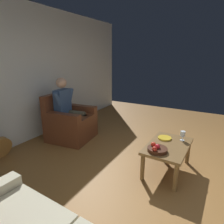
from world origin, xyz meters
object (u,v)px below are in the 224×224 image
at_px(coffee_table, 168,149).
at_px(guitar, 0,145).
at_px(wine_glass_near, 183,134).
at_px(armchair, 70,123).
at_px(decorative_dish, 165,138).
at_px(fruit_bowl, 157,149).
at_px(person_seated, 68,107).

xyz_separation_m(coffee_table, guitar, (1.00, -2.63, -0.15)).
bearing_deg(coffee_table, wine_glass_near, 150.45).
distance_m(armchair, wine_glass_near, 2.27).
relative_size(guitar, decorative_dish, 4.70).
distance_m(coffee_table, fruit_bowl, 0.31).
relative_size(armchair, wine_glass_near, 6.28).
bearing_deg(guitar, decorative_dish, 115.27).
height_order(wine_glass_near, fruit_bowl, wine_glass_near).
distance_m(person_seated, fruit_bowl, 2.11).
bearing_deg(fruit_bowl, decorative_dish, -178.24).
bearing_deg(person_seated, guitar, -29.79).
xyz_separation_m(person_seated, guitar, (1.21, -0.50, -0.48)).
bearing_deg(decorative_dish, guitar, -64.73).
distance_m(person_seated, wine_glass_near, 2.29).
relative_size(wine_glass_near, fruit_bowl, 0.56).
bearing_deg(wine_glass_near, coffee_table, -29.55).
height_order(wine_glass_near, decorative_dish, wine_glass_near).
bearing_deg(decorative_dish, fruit_bowl, 1.76).
xyz_separation_m(person_seated, fruit_bowl, (0.49, 2.04, -0.23)).
height_order(guitar, decorative_dish, guitar).
bearing_deg(decorative_dish, person_seated, -90.47).
bearing_deg(guitar, armchair, 156.70).
height_order(armchair, guitar, guitar).
height_order(person_seated, fruit_bowl, person_seated).
distance_m(coffee_table, decorative_dish, 0.23).
distance_m(person_seated, coffee_table, 2.17).
bearing_deg(coffee_table, armchair, -95.73).
relative_size(armchair, fruit_bowl, 3.49).
distance_m(armchair, person_seated, 0.36).
bearing_deg(person_seated, coffee_table, 77.10).
xyz_separation_m(armchair, decorative_dish, (0.02, 2.01, 0.11)).
bearing_deg(armchair, decorative_dish, 82.15).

